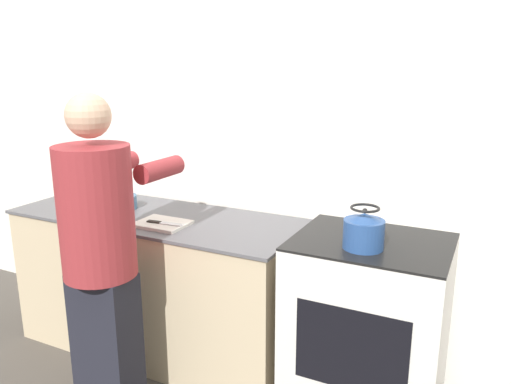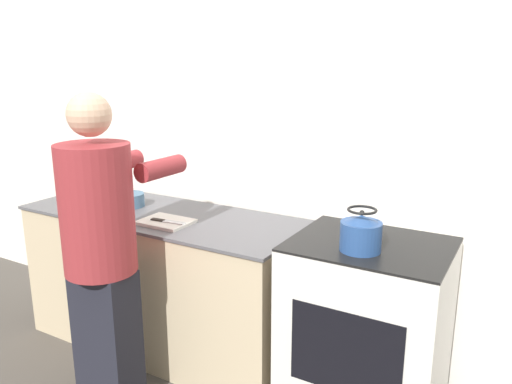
{
  "view_description": "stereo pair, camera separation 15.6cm",
  "coord_description": "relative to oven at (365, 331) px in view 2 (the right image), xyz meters",
  "views": [
    {
      "loc": [
        1.43,
        -2.0,
        1.77
      ],
      "look_at": [
        0.33,
        0.23,
        1.13
      ],
      "focal_mm": 35.0,
      "sensor_mm": 36.0,
      "label": 1
    },
    {
      "loc": [
        1.57,
        -1.92,
        1.77
      ],
      "look_at": [
        0.33,
        0.23,
        1.13
      ],
      "focal_mm": 35.0,
      "sensor_mm": 36.0,
      "label": 2
    }
  ],
  "objects": [
    {
      "name": "canister_jar",
      "position": [
        -1.88,
        0.1,
        0.5
      ],
      "size": [
        0.13,
        0.13,
        0.17
      ],
      "color": "tan",
      "rests_on": "counter"
    },
    {
      "name": "bowl_mixing",
      "position": [
        -1.63,
        -0.16,
        0.46
      ],
      "size": [
        0.12,
        0.12,
        0.09
      ],
      "color": "#9E4738",
      "rests_on": "counter"
    },
    {
      "name": "counter",
      "position": [
        -1.32,
        0.02,
        -0.03
      ],
      "size": [
        1.81,
        0.68,
        0.88
      ],
      "color": "#C6B28E",
      "rests_on": "ground_plane"
    },
    {
      "name": "bowl_prep",
      "position": [
        -1.6,
        0.04,
        0.46
      ],
      "size": [
        0.19,
        0.19,
        0.08
      ],
      "color": "#426684",
      "rests_on": "counter"
    },
    {
      "name": "knife",
      "position": [
        -1.14,
        -0.14,
        0.44
      ],
      "size": [
        0.22,
        0.05,
        0.01
      ],
      "rotation": [
        0.0,
        0.0,
        0.1
      ],
      "color": "silver",
      "rests_on": "cutting_board"
    },
    {
      "name": "cutting_board",
      "position": [
        -1.16,
        -0.12,
        0.42
      ],
      "size": [
        0.29,
        0.22,
        0.02
      ],
      "color": "silver",
      "rests_on": "counter"
    },
    {
      "name": "kettle",
      "position": [
        -0.01,
        -0.12,
        0.55
      ],
      "size": [
        0.19,
        0.19,
        0.2
      ],
      "color": "#284C8C",
      "rests_on": "oven"
    },
    {
      "name": "person",
      "position": [
        -1.18,
        -0.59,
        0.42
      ],
      "size": [
        0.4,
        0.64,
        1.65
      ],
      "color": "black",
      "rests_on": "ground_plane"
    },
    {
      "name": "oven",
      "position": [
        0.0,
        0.0,
        0.0
      ],
      "size": [
        0.75,
        0.61,
        0.94
      ],
      "color": "silver",
      "rests_on": "ground_plane"
    },
    {
      "name": "wall_back",
      "position": [
        -0.92,
        0.42,
        0.83
      ],
      "size": [
        8.0,
        0.05,
        2.6
      ],
      "color": "white",
      "rests_on": "ground_plane"
    }
  ]
}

